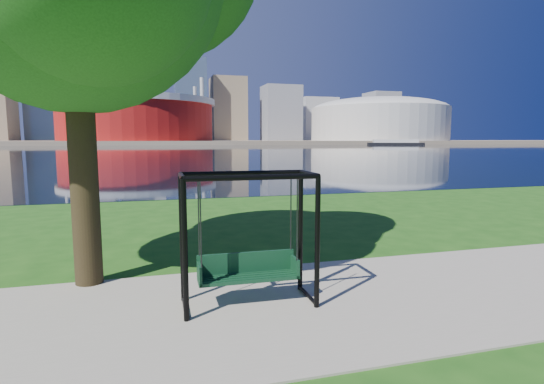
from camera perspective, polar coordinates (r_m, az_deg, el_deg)
name	(u,v)px	position (r m, az deg, el deg)	size (l,w,h in m)	color
ground	(280,295)	(7.27, 1.09, -13.65)	(900.00, 900.00, 0.00)	#1E5114
path	(289,305)	(6.82, 2.34, -14.96)	(120.00, 4.00, 0.03)	#9E937F
river	(162,150)	(108.56, -14.61, 5.47)	(900.00, 180.00, 0.02)	black
far_bank	(156,142)	(312.52, -15.32, 6.51)	(900.00, 228.00, 2.00)	#937F60
stadium	(137,118)	(241.93, -17.71, 9.48)	(83.00, 83.00, 32.00)	maroon
arena	(379,118)	(277.96, 14.17, 9.58)	(84.00, 84.00, 26.56)	beige
skyline	(148,93)	(327.61, -16.30, 12.61)	(392.00, 66.00, 96.50)	gray
swing	(248,242)	(6.57, -3.25, -6.73)	(2.04, 0.91, 2.08)	black
barge	(395,142)	(220.97, 16.25, 6.42)	(27.65, 17.17, 2.70)	black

